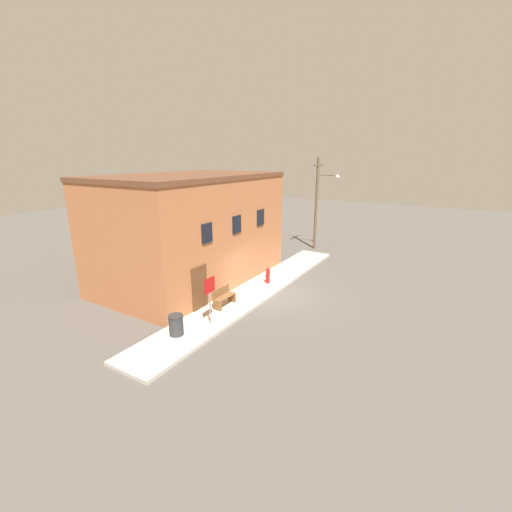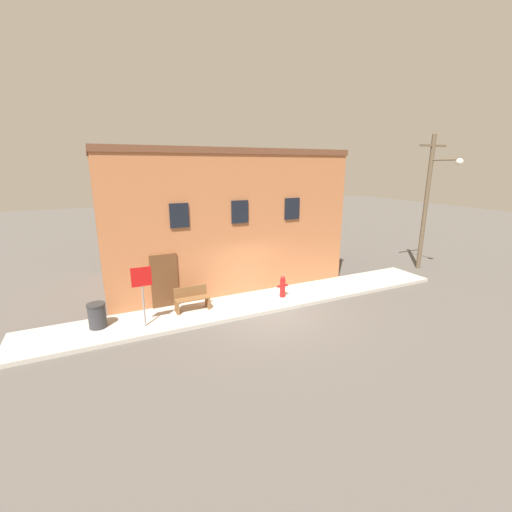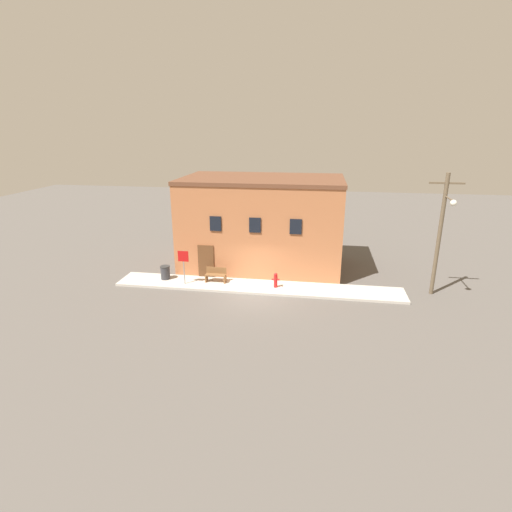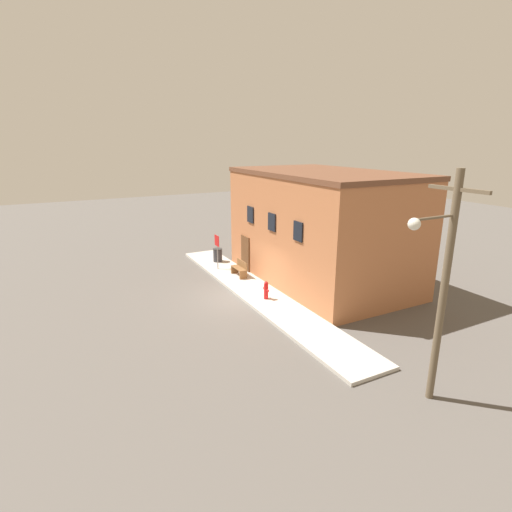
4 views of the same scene
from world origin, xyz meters
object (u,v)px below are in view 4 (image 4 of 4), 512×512
object	(u,v)px
fire_hydrant	(266,290)
trash_bin	(218,255)
utility_pole	(442,281)
bench	(240,269)
stop_sign	(217,246)

from	to	relation	value
fire_hydrant	trash_bin	xyz separation A→B (m)	(-6.91, 0.29, -0.02)
trash_bin	utility_pole	distance (m)	16.17
bench	utility_pole	xyz separation A→B (m)	(12.62, 0.33, 3.24)
bench	utility_pole	world-z (taller)	utility_pole
fire_hydrant	stop_sign	distance (m)	5.57
bench	utility_pole	distance (m)	13.03
stop_sign	trash_bin	bearing A→B (deg)	157.63
trash_bin	fire_hydrant	bearing A→B (deg)	-2.37
trash_bin	bench	bearing A→B (deg)	0.70
fire_hydrant	utility_pole	distance (m)	9.51
bench	trash_bin	size ratio (longest dim) A/B	1.49
fire_hydrant	stop_sign	bearing A→B (deg)	-176.83
fire_hydrant	bench	bearing A→B (deg)	174.96
stop_sign	fire_hydrant	bearing A→B (deg)	3.17
trash_bin	utility_pole	bearing A→B (deg)	1.33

